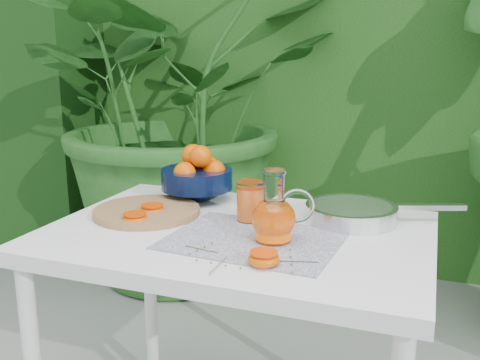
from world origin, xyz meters
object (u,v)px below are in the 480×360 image
(cutting_board, at_px, (147,211))
(saute_pan, at_px, (353,212))
(white_table, at_px, (237,258))
(fruit_bowl, at_px, (198,174))
(juice_pitcher, at_px, (274,217))

(cutting_board, distance_m, saute_pan, 0.59)
(white_table, xyz_separation_m, saute_pan, (0.28, 0.18, 0.11))
(white_table, xyz_separation_m, fruit_bowl, (-0.22, 0.24, 0.16))
(white_table, relative_size, cutting_board, 3.27)
(fruit_bowl, bearing_deg, white_table, -46.63)
(cutting_board, height_order, juice_pitcher, juice_pitcher)
(white_table, bearing_deg, saute_pan, 32.73)
(saute_pan, bearing_deg, fruit_bowl, 173.26)
(cutting_board, distance_m, fruit_bowl, 0.23)
(white_table, height_order, fruit_bowl, fruit_bowl)
(white_table, relative_size, juice_pitcher, 5.55)
(fruit_bowl, bearing_deg, saute_pan, -6.74)
(fruit_bowl, distance_m, saute_pan, 0.51)
(white_table, distance_m, fruit_bowl, 0.36)
(cutting_board, distance_m, juice_pitcher, 0.43)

